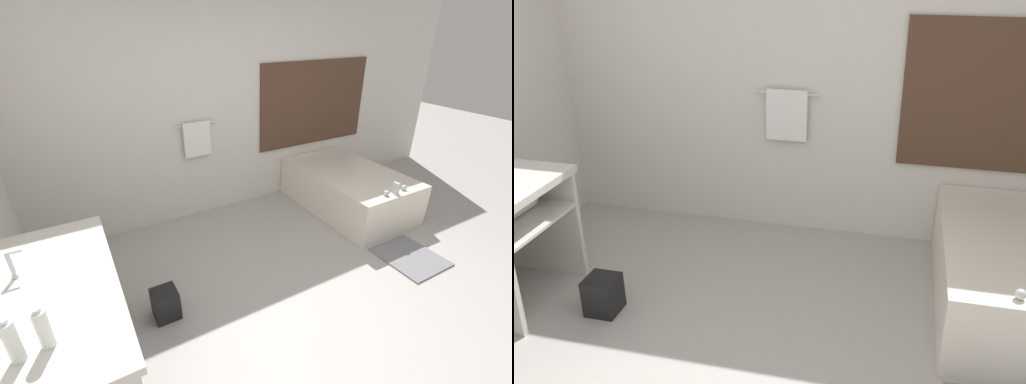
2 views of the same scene
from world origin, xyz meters
The scene contains 3 objects.
wall_back_with_blinds centered at (0.05, 2.23, 1.34)m, with size 7.40×0.13×2.70m.
bathtub centered at (1.41, 1.39, 0.28)m, with size 1.01×1.60×0.62m.
waste_bin centered at (-1.20, 0.71, 0.13)m, with size 0.20×0.20×0.25m.
Camera 2 is at (0.59, -2.05, 2.22)m, focal length 40.00 mm.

